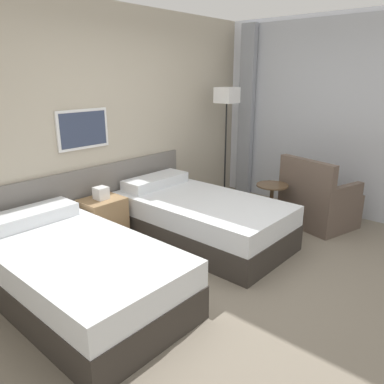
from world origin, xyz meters
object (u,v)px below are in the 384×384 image
at_px(bed_near_window, 200,218).
at_px(side_table, 272,198).
at_px(bed_near_door, 76,272).
at_px(nightstand, 103,221).
at_px(floor_lamp, 227,104).
at_px(armchair, 317,203).

relative_size(bed_near_window, side_table, 3.53).
height_order(bed_near_door, nightstand, nightstand).
xyz_separation_m(floor_lamp, armchair, (0.09, -1.45, -1.20)).
distance_m(bed_near_door, side_table, 2.63).
distance_m(bed_near_window, side_table, 1.01).
xyz_separation_m(bed_near_window, side_table, (0.91, -0.43, 0.12)).
xyz_separation_m(nightstand, armchair, (2.21, -1.61, 0.01)).
height_order(nightstand, floor_lamp, floor_lamp).
bearing_deg(armchair, bed_near_window, 73.75).
bearing_deg(side_table, armchair, -42.24).
bearing_deg(floor_lamp, nightstand, 175.60).
xyz_separation_m(bed_near_door, side_table, (2.59, -0.43, 0.12)).
bearing_deg(nightstand, bed_near_door, -137.60).
bearing_deg(floor_lamp, armchair, -86.63).
distance_m(nightstand, armchair, 2.74).
distance_m(nightstand, side_table, 2.12).
bearing_deg(bed_near_window, bed_near_door, 180.00).
bearing_deg(side_table, bed_near_door, 170.66).
bearing_deg(armchair, nightstand, 69.31).
bearing_deg(armchair, floor_lamp, 18.79).
bearing_deg(floor_lamp, side_table, -110.19).
bearing_deg(floor_lamp, bed_near_door, -168.51).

